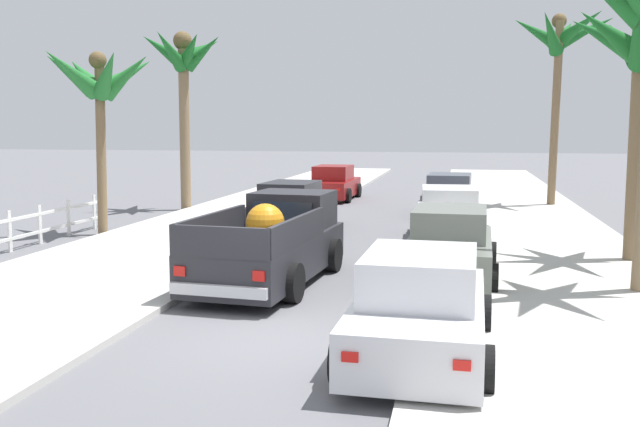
% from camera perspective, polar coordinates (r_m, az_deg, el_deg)
% --- Properties ---
extents(ground_plane, '(160.00, 160.00, 0.00)m').
position_cam_1_polar(ground_plane, '(11.27, -4.03, -9.80)').
color(ground_plane, slate).
extents(sidewalk_left, '(5.36, 60.00, 0.12)m').
position_cam_1_polar(sidewalk_left, '(23.92, -7.69, -0.65)').
color(sidewalk_left, beige).
rests_on(sidewalk_left, ground).
extents(sidewalk_right, '(5.36, 60.00, 0.12)m').
position_cam_1_polar(sidewalk_right, '(22.70, 16.41, -1.29)').
color(sidewalk_right, beige).
rests_on(sidewalk_right, ground).
extents(curb_left, '(0.16, 60.00, 0.10)m').
position_cam_1_polar(curb_left, '(23.53, -4.75, -0.76)').
color(curb_left, silver).
rests_on(curb_left, ground).
extents(curb_right, '(0.16, 60.00, 0.10)m').
position_cam_1_polar(curb_right, '(22.62, 13.18, -1.24)').
color(curb_right, silver).
rests_on(curb_right, ground).
extents(pickup_truck, '(2.50, 5.34, 1.80)m').
position_cam_1_polar(pickup_truck, '(14.76, -3.87, -2.56)').
color(pickup_truck, '#28282D').
rests_on(pickup_truck, ground).
extents(car_left_near, '(2.21, 4.34, 1.54)m').
position_cam_1_polar(car_left_near, '(22.19, -2.37, 0.50)').
color(car_left_near, black).
rests_on(car_left_near, ground).
extents(car_right_near, '(2.17, 4.32, 1.54)m').
position_cam_1_polar(car_right_near, '(26.35, 10.59, 1.44)').
color(car_right_near, '#474C56').
rests_on(car_right_near, ground).
extents(car_left_mid, '(2.10, 4.29, 1.54)m').
position_cam_1_polar(car_left_mid, '(10.05, 8.24, -7.73)').
color(car_left_mid, silver).
rests_on(car_left_mid, ground).
extents(car_right_mid, '(2.11, 4.30, 1.54)m').
position_cam_1_polar(car_right_mid, '(31.36, 1.13, 2.46)').
color(car_right_mid, maroon).
rests_on(car_right_mid, ground).
extents(car_left_far, '(2.13, 4.30, 1.54)m').
position_cam_1_polar(car_left_far, '(15.25, 10.60, -2.66)').
color(car_left_far, slate).
rests_on(car_left_far, ground).
extents(car_right_far, '(2.21, 4.34, 1.54)m').
position_cam_1_polar(car_right_far, '(20.42, 10.52, -0.19)').
color(car_right_far, silver).
rests_on(car_right_far, ground).
extents(palm_tree_right_fore, '(3.60, 4.24, 6.93)m').
position_cam_1_polar(palm_tree_right_fore, '(27.87, -11.19, 11.93)').
color(palm_tree_right_fore, '#846B4C').
rests_on(palm_tree_right_fore, ground).
extents(palm_tree_left_mid, '(3.54, 3.85, 5.59)m').
position_cam_1_polar(palm_tree_left_mid, '(22.06, -17.70, 10.36)').
color(palm_tree_left_mid, brown).
rests_on(palm_tree_left_mid, ground).
extents(palm_tree_right_mid, '(4.06, 3.97, 7.77)m').
position_cam_1_polar(palm_tree_right_mid, '(29.63, 19.08, 13.02)').
color(palm_tree_right_mid, brown).
rests_on(palm_tree_right_mid, ground).
extents(picket_fence, '(0.06, 10.39, 1.10)m').
position_cam_1_polar(picket_fence, '(19.80, -24.33, -1.31)').
color(picket_fence, white).
rests_on(picket_fence, ground).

